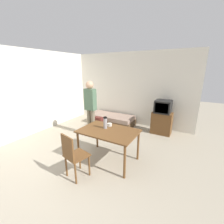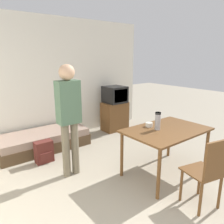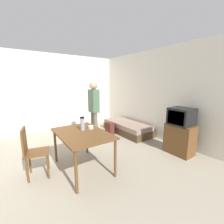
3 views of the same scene
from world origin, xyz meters
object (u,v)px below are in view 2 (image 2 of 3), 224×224
Objects in this scene: mate_bowl at (149,125)px; backpack at (44,152)px; person_standing at (69,113)px; wooden_chair at (208,170)px; daybed at (44,141)px; dining_table at (166,134)px; thermos_flask at (158,120)px; tv at (115,109)px.

mate_bowl is 1.93m from backpack.
wooden_chair is at bearing -62.49° from person_standing.
daybed is at bearing 69.76° from backpack.
thermos_flask is (-0.13, 0.07, 0.23)m from dining_table.
mate_bowl is at bearing 115.40° from dining_table.
mate_bowl is (0.15, 1.12, 0.26)m from wooden_chair.
person_standing is (-1.93, -1.29, 0.47)m from tv.
tv reaches higher than daybed.
wooden_chair reaches higher than mate_bowl.
wooden_chair is 2.38× the size of backpack.
tv is at bearing 66.34° from mate_bowl.
person_standing is (-0.92, 1.77, 0.50)m from wooden_chair.
person_standing is 1.36m from thermos_flask.
tv is 2.14m from mate_bowl.
backpack reaches higher than daybed.
person_standing is at bearing 142.80° from dining_table.
tv is at bearing 71.60° from dining_table.
person_standing is (-0.02, -1.25, 0.85)m from daybed.
wooden_chair is at bearing -73.40° from daybed.
backpack is (-1.26, 1.51, -0.72)m from thermos_flask.
backpack is (-2.12, -0.61, -0.37)m from tv.
mate_bowl is at bearing -61.03° from daybed.
thermos_flask reaches higher than backpack.
wooden_chair is 1.02m from thermos_flask.
wooden_chair reaches higher than dining_table.
mate_bowl is (1.08, -0.66, -0.24)m from person_standing.
mate_bowl is at bearing 82.11° from wooden_chair.
thermos_flask is (-0.86, -2.13, 0.35)m from tv.
mate_bowl is (-0.12, 0.25, 0.12)m from dining_table.
dining_table is at bearing -61.43° from daybed.
tv is (1.91, 0.04, 0.38)m from daybed.
dining_table is 0.92m from wooden_chair.
thermos_flask is (1.05, -2.09, 0.73)m from daybed.
thermos_flask is 0.69× the size of backpack.
backpack is at bearing 133.59° from mate_bowl.
thermos_flask is at bearing 149.98° from dining_table.
dining_table is (-0.73, -2.20, 0.12)m from tv.
dining_table is 0.74× the size of person_standing.
dining_table is 4.70× the size of thermos_flask.
dining_table is at bearing -30.02° from thermos_flask.
dining_table is 3.27× the size of backpack.
wooden_chair is 8.28× the size of mate_bowl.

